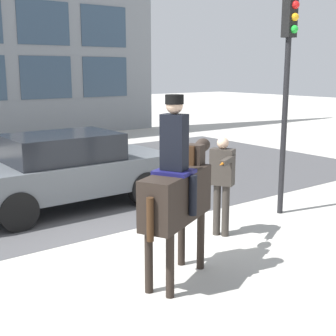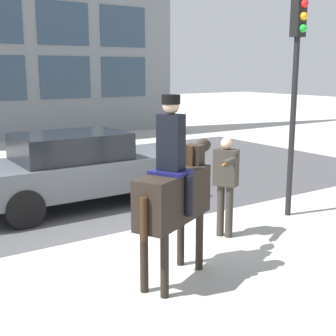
{
  "view_description": "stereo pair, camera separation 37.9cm",
  "coord_description": "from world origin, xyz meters",
  "px_view_note": "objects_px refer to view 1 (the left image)",
  "views": [
    {
      "loc": [
        -3.73,
        -6.39,
        2.86
      ],
      "look_at": [
        0.34,
        -0.97,
        1.43
      ],
      "focal_mm": 50.0,
      "sensor_mm": 36.0,
      "label": 1
    },
    {
      "loc": [
        -3.43,
        -6.61,
        2.86
      ],
      "look_at": [
        0.34,
        -0.97,
        1.43
      ],
      "focal_mm": 50.0,
      "sensor_mm": 36.0,
      "label": 2
    }
  ],
  "objects_px": {
    "mounted_horse_lead": "(177,190)",
    "street_car_near_lane": "(67,169)",
    "pedestrian_bystander": "(222,178)",
    "traffic_light": "(287,73)"
  },
  "relations": [
    {
      "from": "mounted_horse_lead",
      "to": "street_car_near_lane",
      "type": "xyz_separation_m",
      "value": [
        0.28,
        4.11,
        -0.45
      ]
    },
    {
      "from": "mounted_horse_lead",
      "to": "pedestrian_bystander",
      "type": "distance_m",
      "value": 1.93
    },
    {
      "from": "pedestrian_bystander",
      "to": "traffic_light",
      "type": "xyz_separation_m",
      "value": [
        1.88,
        0.24,
        1.76
      ]
    },
    {
      "from": "mounted_horse_lead",
      "to": "traffic_light",
      "type": "height_order",
      "value": "traffic_light"
    },
    {
      "from": "traffic_light",
      "to": "street_car_near_lane",
      "type": "bearing_deg",
      "value": 137.86
    },
    {
      "from": "mounted_horse_lead",
      "to": "street_car_near_lane",
      "type": "distance_m",
      "value": 4.15
    },
    {
      "from": "mounted_horse_lead",
      "to": "pedestrian_bystander",
      "type": "height_order",
      "value": "mounted_horse_lead"
    },
    {
      "from": "street_car_near_lane",
      "to": "traffic_light",
      "type": "bearing_deg",
      "value": -42.14
    },
    {
      "from": "pedestrian_bystander",
      "to": "traffic_light",
      "type": "bearing_deg",
      "value": 158.77
    },
    {
      "from": "pedestrian_bystander",
      "to": "street_car_near_lane",
      "type": "xyz_separation_m",
      "value": [
        -1.4,
        3.21,
        -0.2
      ]
    }
  ]
}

